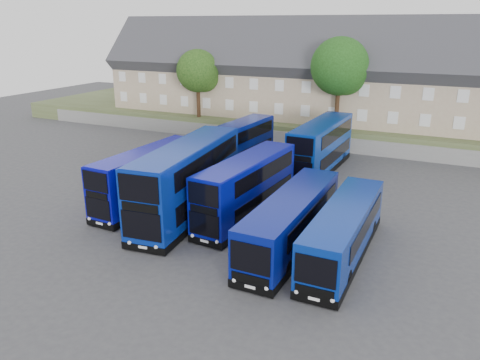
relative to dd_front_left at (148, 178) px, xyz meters
name	(u,v)px	position (x,y,z in m)	size (l,w,h in m)	color
ground	(194,241)	(6.02, -3.85, -1.94)	(120.00, 120.00, 0.00)	#404045
retaining_wall	(312,141)	(6.02, 20.15, -1.19)	(70.00, 0.40, 1.50)	slate
earth_bank	(336,122)	(6.02, 30.15, -0.94)	(80.00, 20.00, 2.00)	#4D5932
terrace_row	(304,77)	(3.02, 26.15, 4.66)	(48.00, 10.40, 11.20)	tan
dd_front_left	(148,178)	(0.00, 0.00, 0.00)	(2.79, 10.04, 3.95)	#080A9F
dd_front_mid	(188,181)	(3.61, -0.47, 0.45)	(4.00, 12.39, 4.84)	#082595
dd_front_right	(247,189)	(7.36, 0.73, 0.05)	(3.11, 10.36, 4.06)	#080F98
dd_rear_left	(238,146)	(1.89, 10.97, 0.01)	(2.98, 10.12, 3.97)	navy
dd_rear_right	(321,148)	(8.90, 12.93, 0.19)	(2.89, 10.98, 4.33)	#083099
coach_east_a	(291,222)	(11.45, -2.09, -0.42)	(2.54, 11.39, 3.10)	navy
coach_east_b	(344,233)	(14.47, -2.04, -0.49)	(2.34, 10.85, 2.96)	#072792
tree_west	(199,73)	(-7.84, 21.25, 5.12)	(4.80, 4.80, 7.65)	#382314
tree_mid	(341,69)	(8.16, 21.75, 6.13)	(5.76, 5.76, 9.18)	#382314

